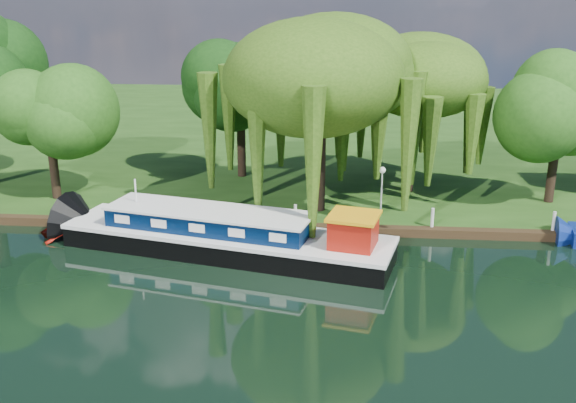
{
  "coord_description": "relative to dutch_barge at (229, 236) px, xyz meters",
  "views": [
    {
      "loc": [
        -1.7,
        -22.86,
        11.8
      ],
      "look_at": [
        -4.07,
        4.74,
        2.8
      ],
      "focal_mm": 40.0,
      "sensor_mm": 36.0,
      "label": 1
    }
  ],
  "objects": [
    {
      "name": "far_bank",
      "position": [
        6.93,
        28.79,
        -0.61
      ],
      "size": [
        120.0,
        52.0,
        0.45
      ],
      "primitive_type": "cube",
      "color": "#1B3D10",
      "rests_on": "ground"
    },
    {
      "name": "willow_left",
      "position": [
        4.04,
        5.48,
        6.85
      ],
      "size": [
        8.31,
        8.31,
        9.96
      ],
      "color": "black",
      "rests_on": "far_bank"
    },
    {
      "name": "mooring_posts",
      "position": [
        6.43,
        3.19,
        0.12
      ],
      "size": [
        19.16,
        0.16,
        1.0
      ],
      "color": "silver",
      "rests_on": "far_bank"
    },
    {
      "name": "ground",
      "position": [
        6.93,
        -5.21,
        -0.83
      ],
      "size": [
        120.0,
        120.0,
        0.0
      ],
      "primitive_type": "plane",
      "color": "black"
    },
    {
      "name": "lamppost",
      "position": [
        7.43,
        5.29,
        1.59
      ],
      "size": [
        0.36,
        0.36,
        2.56
      ],
      "color": "silver",
      "rests_on": "far_bank"
    },
    {
      "name": "dutch_barge",
      "position": [
        0.0,
        0.0,
        0.0
      ],
      "size": [
        16.3,
        7.13,
        3.36
      ],
      "rotation": [
        0.0,
        0.0,
        -0.23
      ],
      "color": "black",
      "rests_on": "ground"
    },
    {
      "name": "tree_far_left",
      "position": [
        -11.27,
        6.35,
        4.68
      ],
      "size": [
        4.58,
        4.58,
        7.38
      ],
      "color": "black",
      "rests_on": "far_bank"
    },
    {
      "name": "red_dinghy",
      "position": [
        -8.01,
        1.4,
        -0.83
      ],
      "size": [
        3.58,
        2.59,
        0.73
      ],
      "primitive_type": "imported",
      "rotation": [
        0.0,
        0.0,
        1.55
      ],
      "color": "maroon",
      "rests_on": "ground"
    },
    {
      "name": "tree_far_right",
      "position": [
        17.14,
        8.05,
        4.68
      ],
      "size": [
        4.49,
        4.49,
        7.34
      ],
      "color": "black",
      "rests_on": "far_bank"
    },
    {
      "name": "willow_right",
      "position": [
        9.24,
        9.56,
        5.73
      ],
      "size": [
        6.87,
        6.87,
        8.37
      ],
      "color": "black",
      "rests_on": "far_bank"
    },
    {
      "name": "tree_far_mid",
      "position": [
        -1.22,
        11.96,
        5.1
      ],
      "size": [
        4.85,
        4.85,
        7.94
      ],
      "color": "black",
      "rests_on": "far_bank"
    }
  ]
}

